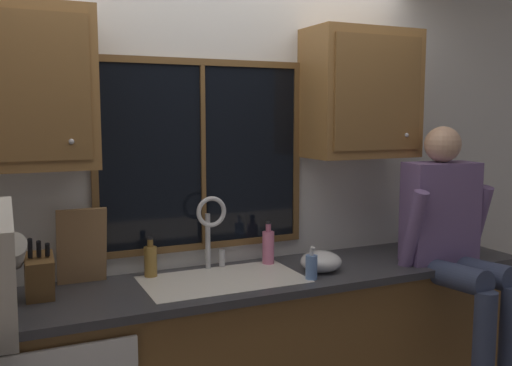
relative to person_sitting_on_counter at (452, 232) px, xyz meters
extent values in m
cube|color=silver|center=(-1.20, 0.63, 0.17)|extent=(5.72, 0.12, 2.55)
cube|color=black|center=(-1.24, 0.56, 0.42)|extent=(1.10, 0.02, 0.95)
cube|color=brown|center=(-1.24, 0.55, 0.91)|extent=(1.17, 0.02, 0.04)
cube|color=brown|center=(-1.24, 0.55, -0.07)|extent=(1.17, 0.02, 0.04)
cube|color=brown|center=(-1.81, 0.55, 0.42)|extent=(0.03, 0.02, 0.95)
cube|color=brown|center=(-0.67, 0.55, 0.42)|extent=(0.03, 0.02, 0.95)
cube|color=brown|center=(-1.24, 0.55, 0.42)|extent=(0.02, 0.02, 0.95)
cube|color=#38383D|center=(-1.20, 0.26, -0.20)|extent=(3.38, 0.62, 0.04)
cube|color=olive|center=(-2.14, 0.41, 0.76)|extent=(0.64, 0.33, 0.72)
cube|color=brown|center=(-2.14, 0.23, 0.76)|extent=(0.56, 0.01, 0.62)
sphere|color=#B2B2B7|center=(-1.95, 0.23, 0.53)|extent=(0.02, 0.02, 0.02)
cube|color=olive|center=(-0.34, 0.41, 0.76)|extent=(0.64, 0.33, 0.72)
cube|color=brown|center=(-0.34, 0.23, 0.76)|extent=(0.56, 0.01, 0.62)
sphere|color=#B2B2B7|center=(-0.15, 0.23, 0.53)|extent=(0.02, 0.02, 0.02)
cube|color=white|center=(-1.24, 0.27, -0.19)|extent=(0.80, 0.46, 0.02)
cube|color=beige|center=(-1.44, 0.27, -0.29)|extent=(0.36, 0.42, 0.20)
cube|color=beige|center=(-1.04, 0.27, -0.29)|extent=(0.36, 0.42, 0.20)
cube|color=white|center=(-1.24, 0.27, -0.29)|extent=(0.04, 0.42, 0.20)
cylinder|color=silver|center=(-1.24, 0.49, -0.03)|extent=(0.03, 0.03, 0.30)
torus|color=silver|center=(-1.24, 0.43, 0.14)|extent=(0.16, 0.02, 0.16)
cylinder|color=silver|center=(-1.16, 0.49, -0.13)|extent=(0.03, 0.03, 0.09)
cylinder|color=beige|center=(-2.20, 0.12, 0.09)|extent=(0.09, 0.52, 0.26)
cylinder|color=#384260|center=(-0.09, -0.12, -0.20)|extent=(0.14, 0.43, 0.16)
cylinder|color=#384260|center=(0.09, -0.12, -0.20)|extent=(0.14, 0.43, 0.16)
cylinder|color=#384260|center=(-0.09, -0.34, -0.45)|extent=(0.11, 0.11, 0.46)
cylinder|color=#384260|center=(0.09, -0.34, -0.45)|extent=(0.11, 0.11, 0.46)
cube|color=slate|center=(0.00, 0.10, 0.10)|extent=(0.42, 0.25, 0.56)
sphere|color=tan|center=(0.00, 0.10, 0.48)|extent=(0.20, 0.20, 0.20)
cylinder|color=slate|center=(-0.23, 0.05, 0.02)|extent=(0.08, 0.20, 0.47)
cylinder|color=slate|center=(0.23, 0.05, 0.02)|extent=(0.08, 0.20, 0.47)
cube|color=brown|center=(-2.10, 0.30, -0.08)|extent=(0.12, 0.18, 0.25)
cylinder|color=black|center=(-2.13, 0.24, 0.07)|extent=(0.02, 0.05, 0.09)
cylinder|color=black|center=(-2.10, 0.24, 0.07)|extent=(0.02, 0.04, 0.08)
cylinder|color=black|center=(-2.06, 0.25, 0.06)|extent=(0.02, 0.04, 0.06)
cube|color=#997047|center=(-1.89, 0.48, 0.01)|extent=(0.23, 0.10, 0.38)
ellipsoid|color=silver|center=(-0.71, 0.20, -0.13)|extent=(0.22, 0.22, 0.11)
cylinder|color=#668CCC|center=(-0.83, 0.09, -0.12)|extent=(0.06, 0.06, 0.12)
cylinder|color=silver|center=(-0.83, 0.09, -0.04)|extent=(0.02, 0.02, 0.04)
cylinder|color=silver|center=(-0.83, 0.07, -0.02)|extent=(0.01, 0.04, 0.01)
cylinder|color=pink|center=(-0.90, 0.45, -0.09)|extent=(0.07, 0.07, 0.18)
cylinder|color=#AD5B7A|center=(-0.90, 0.45, 0.02)|extent=(0.03, 0.03, 0.05)
cylinder|color=black|center=(-0.90, 0.45, 0.05)|extent=(0.03, 0.03, 0.01)
cylinder|color=olive|center=(-1.56, 0.47, -0.11)|extent=(0.07, 0.07, 0.16)
cylinder|color=brown|center=(-1.56, 0.47, -0.01)|extent=(0.03, 0.03, 0.04)
cylinder|color=black|center=(-1.56, 0.47, 0.02)|extent=(0.03, 0.03, 0.01)
camera|label=1|loc=(-2.24, -2.30, 0.64)|focal=39.61mm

